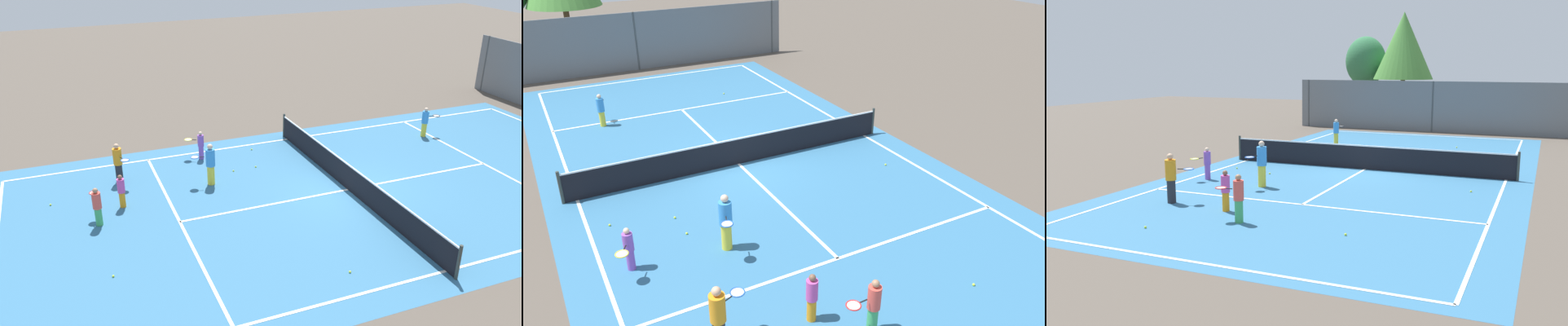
% 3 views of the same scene
% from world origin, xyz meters
% --- Properties ---
extents(ground_plane, '(80.00, 80.00, 0.00)m').
position_xyz_m(ground_plane, '(0.00, 0.00, 0.00)').
color(ground_plane, brown).
extents(court_surface, '(13.00, 25.00, 0.01)m').
position_xyz_m(court_surface, '(0.00, 0.00, 0.00)').
color(court_surface, teal).
rests_on(court_surface, ground_plane).
extents(tennis_net, '(11.90, 0.10, 1.10)m').
position_xyz_m(tennis_net, '(0.00, 0.00, 0.51)').
color(tennis_net, '#333833').
rests_on(tennis_net, ground_plane).
extents(player_0, '(0.42, 0.88, 1.39)m').
position_xyz_m(player_0, '(-3.53, 6.08, 0.72)').
color(player_0, yellow).
rests_on(player_0, ground_plane).
extents(player_1, '(0.56, 0.93, 1.64)m').
position_xyz_m(player_1, '(-2.36, -4.61, 0.84)').
color(player_1, yellow).
rests_on(player_1, ground_plane).
extents(player_2, '(0.26, 0.26, 1.23)m').
position_xyz_m(player_2, '(-1.76, -7.98, 0.63)').
color(player_2, orange).
rests_on(player_2, ground_plane).
extents(player_3, '(0.91, 0.59, 1.57)m').
position_xyz_m(player_3, '(-3.83, -7.79, 0.81)').
color(player_3, '#232328').
rests_on(player_3, ground_plane).
extents(player_4, '(0.86, 0.34, 1.35)m').
position_xyz_m(player_4, '(-0.82, -8.89, 0.70)').
color(player_4, '#3FA559').
rests_on(player_4, ground_plane).
extents(player_5, '(0.60, 0.82, 1.21)m').
position_xyz_m(player_5, '(-4.84, -4.31, 0.63)').
color(player_5, purple).
rests_on(player_5, ground_plane).
extents(tennis_ball_1, '(0.07, 0.07, 0.07)m').
position_xyz_m(tennis_ball_1, '(-2.79, -10.35, 0.03)').
color(tennis_ball_1, '#CCE533').
rests_on(tennis_ball_1, ground_plane).
extents(tennis_ball_2, '(0.07, 0.07, 0.07)m').
position_xyz_m(tennis_ball_2, '(4.56, -2.59, 0.03)').
color(tennis_ball_2, '#CCE533').
rests_on(tennis_ball_2, ground_plane).
extents(tennis_ball_3, '(0.07, 0.07, 0.07)m').
position_xyz_m(tennis_ball_3, '(-3.14, -2.48, 0.03)').
color(tennis_ball_3, '#CCE533').
rests_on(tennis_ball_3, ground_plane).
extents(tennis_ball_4, '(0.07, 0.07, 0.07)m').
position_xyz_m(tennis_ball_4, '(2.28, -8.86, 0.03)').
color(tennis_ball_4, '#CCE533').
rests_on(tennis_ball_4, ground_plane).
extents(tennis_ball_5, '(0.07, 0.07, 0.07)m').
position_xyz_m(tennis_ball_5, '(-4.91, -1.98, 0.03)').
color(tennis_ball_5, '#CCE533').
rests_on(tennis_ball_5, ground_plane).
extents(tennis_ball_6, '(0.07, 0.07, 0.07)m').
position_xyz_m(tennis_ball_6, '(0.13, 0.65, 0.03)').
color(tennis_ball_6, '#CCE533').
rests_on(tennis_ball_6, ground_plane).
extents(tennis_ball_7, '(0.07, 0.07, 0.07)m').
position_xyz_m(tennis_ball_7, '(-3.10, -3.45, 0.03)').
color(tennis_ball_7, '#CCE533').
rests_on(tennis_ball_7, ground_plane).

